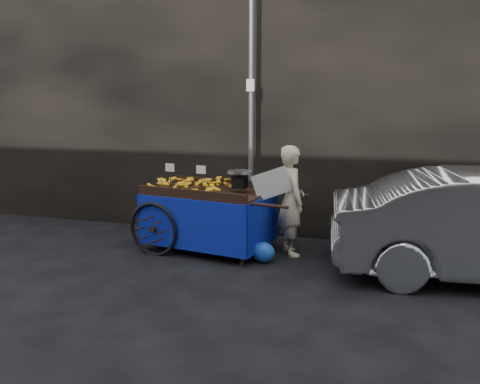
% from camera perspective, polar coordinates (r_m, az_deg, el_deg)
% --- Properties ---
extents(ground, '(80.00, 80.00, 0.00)m').
position_cam_1_polar(ground, '(6.43, -4.35, -8.67)').
color(ground, black).
rests_on(ground, ground).
extents(building_wall, '(13.50, 2.00, 5.00)m').
position_cam_1_polar(building_wall, '(8.46, 4.33, 13.22)').
color(building_wall, black).
rests_on(building_wall, ground).
extents(street_pole, '(0.12, 0.10, 4.00)m').
position_cam_1_polar(street_pole, '(7.21, 1.36, 9.75)').
color(street_pole, slate).
rests_on(street_pole, ground).
extents(banana_cart, '(2.51, 1.44, 1.29)m').
position_cam_1_polar(banana_cart, '(6.87, -4.24, -0.51)').
color(banana_cart, black).
rests_on(banana_cart, ground).
extents(vendor, '(0.81, 0.68, 1.56)m').
position_cam_1_polar(vendor, '(6.64, 6.24, -1.03)').
color(vendor, '#C8B895').
rests_on(vendor, ground).
extents(plastic_bag, '(0.31, 0.25, 0.28)m').
position_cam_1_polar(plastic_bag, '(6.41, 2.86, -7.37)').
color(plastic_bag, blue).
rests_on(plastic_bag, ground).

